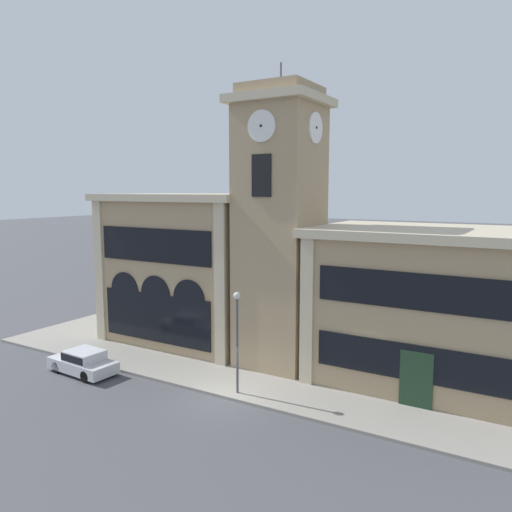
# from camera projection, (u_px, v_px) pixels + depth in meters

# --- Properties ---
(ground_plane) EXTENTS (300.00, 300.00, 0.00)m
(ground_plane) POSITION_uv_depth(u_px,v_px,m) (225.00, 399.00, 24.29)
(ground_plane) COLOR #4C4C51
(sidewalk_kerb) EXTENTS (36.37, 13.15, 0.15)m
(sidewalk_kerb) POSITION_uv_depth(u_px,v_px,m) (286.00, 359.00, 29.88)
(sidewalk_kerb) COLOR gray
(sidewalk_kerb) RESTS_ON ground_plane
(clock_tower) EXTENTS (4.78, 4.78, 16.95)m
(clock_tower) POSITION_uv_depth(u_px,v_px,m) (280.00, 229.00, 28.05)
(clock_tower) COLOR tan
(clock_tower) RESTS_ON ground_plane
(town_hall_left_wing) EXTENTS (11.11, 8.25, 9.87)m
(town_hall_left_wing) POSITION_uv_depth(u_px,v_px,m) (193.00, 267.00, 33.72)
(town_hall_left_wing) COLOR tan
(town_hall_left_wing) RESTS_ON ground_plane
(town_hall_right_wing) EXTENTS (12.55, 8.25, 8.18)m
(town_hall_right_wing) POSITION_uv_depth(u_px,v_px,m) (436.00, 307.00, 25.82)
(town_hall_right_wing) COLOR tan
(town_hall_right_wing) RESTS_ON ground_plane
(parked_car_near) EXTENTS (4.17, 2.02, 1.33)m
(parked_car_near) POSITION_uv_depth(u_px,v_px,m) (83.00, 361.00, 27.62)
(parked_car_near) COLOR silver
(parked_car_near) RESTS_ON ground_plane
(street_lamp) EXTENTS (0.36, 0.36, 5.08)m
(street_lamp) POSITION_uv_depth(u_px,v_px,m) (237.00, 326.00, 24.27)
(street_lamp) COLOR #4C4C51
(street_lamp) RESTS_ON sidewalk_kerb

